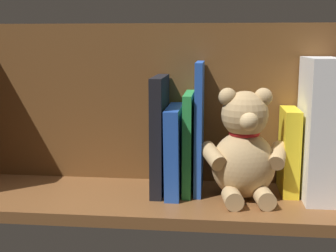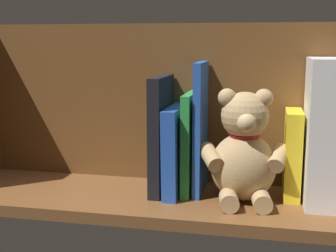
{
  "view_description": "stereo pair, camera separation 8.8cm",
  "coord_description": "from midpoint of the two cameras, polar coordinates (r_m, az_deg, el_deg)",
  "views": [
    {
      "loc": [
        -9.51,
        86.03,
        29.38
      ],
      "look_at": [
        0.0,
        0.0,
        13.56
      ],
      "focal_mm": 49.51,
      "sensor_mm": 36.0,
      "label": 1
    },
    {
      "loc": [
        -18.19,
        84.62,
        29.38
      ],
      "look_at": [
        0.0,
        0.0,
        13.56
      ],
      "focal_mm": 49.51,
      "sensor_mm": 36.0,
      "label": 2
    }
  ],
  "objects": [
    {
      "name": "book_4",
      "position": [
        0.91,
        1.1,
        -0.2
      ],
      "size": [
        1.43,
        11.71,
        25.56
      ],
      "primitive_type": "cube",
      "color": "blue",
      "rests_on": "ground_plane"
    },
    {
      "name": "shelf_back_panel",
      "position": [
        0.98,
        -1.91,
        2.78
      ],
      "size": [
        89.9,
        1.5,
        33.06
      ],
      "primitive_type": "cube",
      "color": "brown",
      "rests_on": "ground_plane"
    },
    {
      "name": "book_7",
      "position": [
        0.91,
        -3.79,
        -1.07
      ],
      "size": [
        2.29,
        13.57,
        22.8
      ],
      "primitive_type": "cube",
      "color": "black",
      "rests_on": "ground_plane"
    },
    {
      "name": "book_6",
      "position": [
        0.91,
        -1.95,
        -2.97
      ],
      "size": [
        2.96,
        14.44,
        17.01
      ],
      "primitive_type": "cube",
      "rotation": [
        0.0,
        0.01,
        0.0
      ],
      "color": "blue",
      "rests_on": "ground_plane"
    },
    {
      "name": "book_5",
      "position": [
        0.91,
        -0.2,
        -2.07
      ],
      "size": [
        1.66,
        12.51,
        19.6
      ],
      "primitive_type": "cube",
      "color": "green",
      "rests_on": "ground_plane"
    },
    {
      "name": "teddy_bear",
      "position": [
        0.87,
        6.53,
        -3.05
      ],
      "size": [
        16.91,
        14.61,
        21.04
      ],
      "rotation": [
        0.0,
        0.0,
        0.14
      ],
      "color": "tan",
      "rests_on": "ground_plane"
    },
    {
      "name": "dictionary_thick_white",
      "position": [
        0.9,
        15.48,
        -0.36
      ],
      "size": [
        5.95,
        14.45,
        26.51
      ],
      "primitive_type": "cube",
      "color": "white",
      "rests_on": "ground_plane"
    },
    {
      "name": "ground_plane",
      "position": [
        0.92,
        -2.78,
        -9.08
      ],
      "size": [
        89.9,
        25.19,
        2.2
      ],
      "primitive_type": "cube",
      "color": "brown"
    },
    {
      "name": "book_3",
      "position": [
        0.92,
        12.07,
        -3.06
      ],
      "size": [
        3.04,
        10.16,
        16.63
      ],
      "primitive_type": "cube",
      "color": "yellow",
      "rests_on": "ground_plane"
    }
  ]
}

